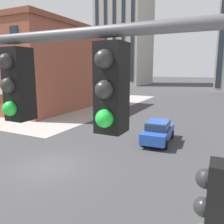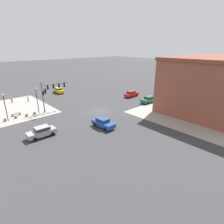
# 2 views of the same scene
# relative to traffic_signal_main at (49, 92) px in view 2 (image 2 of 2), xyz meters

# --- Properties ---
(ground_plane) EXTENTS (320.00, 320.00, 0.00)m
(ground_plane) POSITION_rel_traffic_signal_main_xyz_m (-7.34, 7.20, -4.40)
(ground_plane) COLOR #38383A
(sidewalk_corner_slab) EXTENTS (20.00, 19.00, 0.02)m
(sidewalk_corner_slab) POSITION_rel_traffic_signal_main_xyz_m (8.66, -7.30, -4.40)
(sidewalk_corner_slab) COLOR gray
(sidewalk_corner_slab) RESTS_ON ground
(traffic_signal_main) EXTENTS (6.11, 2.09, 6.61)m
(traffic_signal_main) POSITION_rel_traffic_signal_main_xyz_m (0.00, 0.00, 0.00)
(traffic_signal_main) COLOR #4C4C51
(traffic_signal_main) RESTS_ON ground
(bollard_sphere_curb_a) EXTENTS (0.61, 0.61, 0.61)m
(bollard_sphere_curb_a) POSITION_rel_traffic_signal_main_xyz_m (3.64, -0.29, -4.09)
(bollard_sphere_curb_a) COLOR gray
(bollard_sphere_curb_a) RESTS_ON ground
(bollard_sphere_curb_b) EXTENTS (0.61, 0.61, 0.61)m
(bollard_sphere_curb_b) POSITION_rel_traffic_signal_main_xyz_m (5.19, -0.33, -4.09)
(bollard_sphere_curb_b) COLOR gray
(bollard_sphere_curb_b) RESTS_ON ground
(bollard_sphere_curb_c) EXTENTS (0.61, 0.61, 0.61)m
(bollard_sphere_curb_c) POSITION_rel_traffic_signal_main_xyz_m (7.17, -0.75, -4.09)
(bollard_sphere_curb_c) COLOR gray
(bollard_sphere_curb_c) RESTS_ON ground
(bollard_sphere_curb_d) EXTENTS (0.61, 0.61, 0.61)m
(bollard_sphere_curb_d) POSITION_rel_traffic_signal_main_xyz_m (9.09, -0.65, -4.09)
(bollard_sphere_curb_d) COLOR gray
(bollard_sphere_curb_d) RESTS_ON ground
(bench_near_signal) EXTENTS (1.80, 0.49, 0.49)m
(bench_near_signal) POSITION_rel_traffic_signal_main_xyz_m (6.67, -2.27, -4.07)
(bench_near_signal) COLOR brown
(bench_near_signal) RESTS_ON ground
(pedestrian_near_bench) EXTENTS (0.47, 0.36, 1.63)m
(pedestrian_near_bench) POSITION_rel_traffic_signal_main_xyz_m (4.72, -12.43, -3.47)
(pedestrian_near_bench) COLOR #333333
(pedestrian_near_bench) RESTS_ON ground
(pedestrian_at_curb) EXTENTS (0.43, 0.40, 1.71)m
(pedestrian_at_curb) POSITION_rel_traffic_signal_main_xyz_m (1.44, -10.48, -3.41)
(pedestrian_at_curb) COLOR #333333
(pedestrian_at_curb) RESTS_ON ground
(street_lamp_corner_near) EXTENTS (0.36, 0.36, 5.55)m
(street_lamp_corner_near) POSITION_rel_traffic_signal_main_xyz_m (2.66, -0.41, -0.93)
(street_lamp_corner_near) COLOR black
(street_lamp_corner_near) RESTS_ON ground
(street_lamp_mid_sidewalk) EXTENTS (0.36, 0.36, 5.35)m
(street_lamp_mid_sidewalk) POSITION_rel_traffic_signal_main_xyz_m (8.66, -0.31, -1.04)
(street_lamp_mid_sidewalk) COLOR black
(street_lamp_mid_sidewalk) RESTS_ON ground
(car_main_northbound_near) EXTENTS (4.46, 2.01, 1.68)m
(car_main_northbound_near) POSITION_rel_traffic_signal_main_xyz_m (-21.89, 4.06, -3.48)
(car_main_northbound_near) COLOR red
(car_main_northbound_near) RESTS_ON ground
(car_main_northbound_far) EXTENTS (2.07, 4.49, 1.68)m
(car_main_northbound_far) POSITION_rel_traffic_signal_main_xyz_m (-2.98, 14.26, -3.48)
(car_main_northbound_far) COLOR #23479E
(car_main_northbound_far) RESTS_ON ground
(car_main_southbound_near) EXTENTS (4.51, 2.12, 1.68)m
(car_main_southbound_near) POSITION_rel_traffic_signal_main_xyz_m (-20.93, 10.82, -3.48)
(car_main_southbound_near) COLOR #1E6B3D
(car_main_southbound_near) RESTS_ON ground
(car_main_southbound_far) EXTENTS (4.44, 1.97, 1.68)m
(car_main_southbound_far) POSITION_rel_traffic_signal_main_xyz_m (6.43, 10.42, -3.48)
(car_main_southbound_far) COLOR #99999E
(car_main_southbound_far) RESTS_ON ground
(car_cross_eastbound) EXTENTS (2.15, 4.53, 1.68)m
(car_cross_eastbound) POSITION_rel_traffic_signal_main_xyz_m (-8.80, -13.88, -3.48)
(car_cross_eastbound) COLOR gold
(car_cross_eastbound) RESTS_ON ground
(car_cross_westbound) EXTENTS (4.47, 2.03, 1.68)m
(car_cross_westbound) POSITION_rel_traffic_signal_main_xyz_m (-35.53, 10.75, -3.48)
(car_cross_westbound) COLOR #1E6B3D
(car_cross_westbound) RESTS_ON ground
(storefront_block_near_corner) EXTENTS (25.98, 15.76, 11.48)m
(storefront_block_near_corner) POSITION_rel_traffic_signal_main_xyz_m (-29.08, 22.87, 1.35)
(storefront_block_near_corner) COLOR brown
(storefront_block_near_corner) RESTS_ON ground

